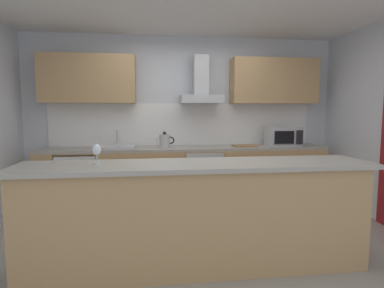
% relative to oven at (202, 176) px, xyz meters
% --- Properties ---
extents(ground, '(5.86, 4.48, 0.02)m').
position_rel_oven_xyz_m(ground, '(-0.24, -1.39, -0.47)').
color(ground, gray).
extents(wall_back, '(5.86, 0.12, 2.60)m').
position_rel_oven_xyz_m(wall_back, '(-0.24, 0.41, 0.84)').
color(wall_back, silver).
rests_on(wall_back, ground).
extents(backsplash_tile, '(4.13, 0.02, 0.66)m').
position_rel_oven_xyz_m(backsplash_tile, '(-0.24, 0.33, 0.77)').
color(backsplash_tile, white).
extents(counter_back, '(4.27, 0.60, 0.90)m').
position_rel_oven_xyz_m(counter_back, '(-0.24, 0.03, -0.01)').
color(counter_back, tan).
rests_on(counter_back, ground).
extents(counter_island, '(3.16, 0.64, 0.98)m').
position_rel_oven_xyz_m(counter_island, '(-0.37, -1.96, 0.04)').
color(counter_island, tan).
rests_on(counter_island, ground).
extents(upper_cabinets, '(4.22, 0.32, 0.70)m').
position_rel_oven_xyz_m(upper_cabinets, '(-0.24, 0.18, 1.45)').
color(upper_cabinets, tan).
extents(oven, '(0.60, 0.62, 0.80)m').
position_rel_oven_xyz_m(oven, '(0.00, 0.00, 0.00)').
color(oven, slate).
rests_on(oven, ground).
extents(refrigerator, '(0.58, 0.60, 0.85)m').
position_rel_oven_xyz_m(refrigerator, '(-1.80, -0.00, -0.03)').
color(refrigerator, white).
rests_on(refrigerator, ground).
extents(microwave, '(0.50, 0.38, 0.30)m').
position_rel_oven_xyz_m(microwave, '(1.27, -0.03, 0.59)').
color(microwave, '#B7BABC').
rests_on(microwave, counter_back).
extents(sink, '(0.50, 0.40, 0.26)m').
position_rel_oven_xyz_m(sink, '(-1.26, 0.01, 0.47)').
color(sink, silver).
rests_on(sink, counter_back).
extents(kettle, '(0.29, 0.15, 0.24)m').
position_rel_oven_xyz_m(kettle, '(-0.56, -0.03, 0.55)').
color(kettle, '#B7BABC').
rests_on(kettle, counter_back).
extents(range_hood, '(0.62, 0.45, 0.72)m').
position_rel_oven_xyz_m(range_hood, '(0.00, 0.13, 1.33)').
color(range_hood, '#B7BABC').
extents(wine_glass, '(0.08, 0.08, 0.18)m').
position_rel_oven_xyz_m(wine_glass, '(-1.24, -1.92, 0.65)').
color(wine_glass, silver).
rests_on(wine_glass, counter_island).
extents(chopping_board, '(0.37, 0.27, 0.02)m').
position_rel_oven_xyz_m(chopping_board, '(0.66, -0.02, 0.45)').
color(chopping_board, '#9E7247').
rests_on(chopping_board, counter_back).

